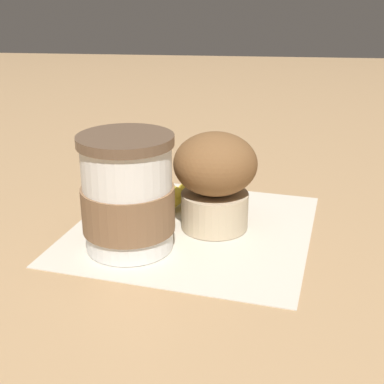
% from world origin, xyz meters
% --- Properties ---
extents(ground_plane, '(3.00, 3.00, 0.00)m').
position_xyz_m(ground_plane, '(0.00, 0.00, 0.00)').
color(ground_plane, tan).
extents(paper_napkin, '(0.30, 0.30, 0.00)m').
position_xyz_m(paper_napkin, '(0.00, 0.00, 0.00)').
color(paper_napkin, beige).
rests_on(paper_napkin, ground_plane).
extents(coffee_cup, '(0.10, 0.10, 0.12)m').
position_xyz_m(coffee_cup, '(-0.05, 0.06, 0.06)').
color(coffee_cup, white).
rests_on(coffee_cup, paper_napkin).
extents(muffin, '(0.09, 0.09, 0.11)m').
position_xyz_m(muffin, '(0.01, -0.02, 0.06)').
color(muffin, beige).
rests_on(muffin, paper_napkin).
extents(banana, '(0.11, 0.13, 0.03)m').
position_xyz_m(banana, '(0.04, 0.04, 0.02)').
color(banana, yellow).
rests_on(banana, paper_napkin).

